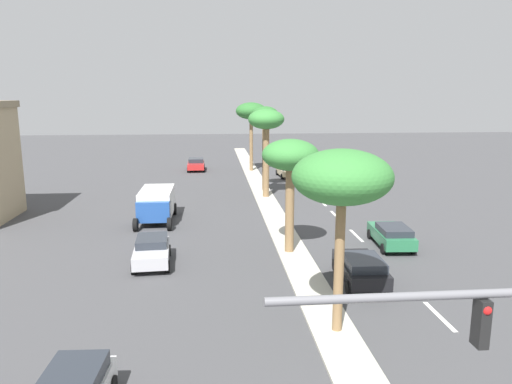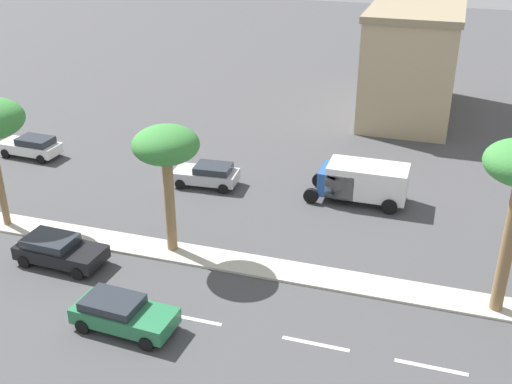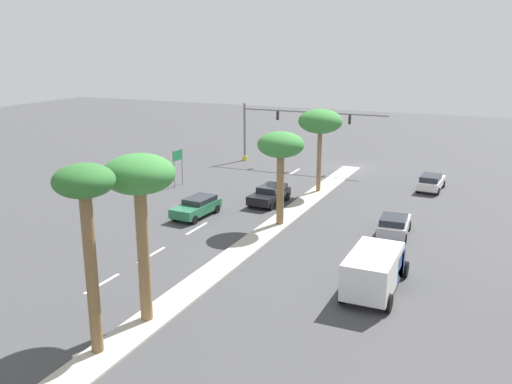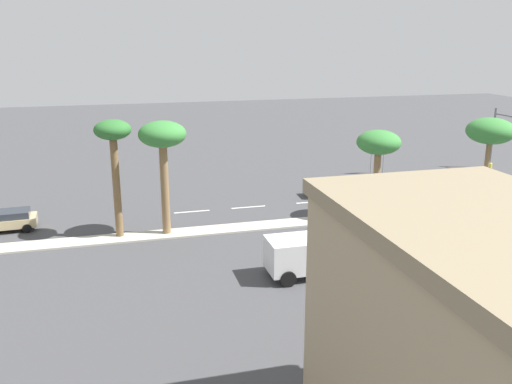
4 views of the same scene
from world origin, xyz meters
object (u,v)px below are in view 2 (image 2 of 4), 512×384
object	(u,v)px
commercial_building	(413,60)
sedan_black_front	(59,250)
palm_tree_outboard	(166,149)
box_truck	(359,181)
sedan_green_far	(122,313)
sedan_silver_center	(208,174)
sedan_white_near	(32,146)

from	to	relation	value
commercial_building	sedan_black_front	bearing A→B (deg)	-26.03
palm_tree_outboard	box_truck	distance (m)	12.59
sedan_green_far	sedan_silver_center	bearing A→B (deg)	-172.73
commercial_building	sedan_black_front	world-z (taller)	commercial_building
commercial_building	box_truck	size ratio (longest dim) A/B	2.34
commercial_building	sedan_silver_center	distance (m)	21.44
sedan_silver_center	sedan_green_far	distance (m)	14.37
commercial_building	sedan_green_far	bearing A→B (deg)	-14.94
palm_tree_outboard	sedan_silver_center	xyz separation A→B (m)	(-7.82, -1.16, -4.85)
commercial_building	sedan_green_far	distance (m)	33.93
palm_tree_outboard	box_truck	world-z (taller)	palm_tree_outboard
box_truck	sedan_black_front	bearing A→B (deg)	-48.56
sedan_silver_center	sedan_white_near	xyz separation A→B (m)	(-0.69, -13.27, 0.01)
commercial_building	palm_tree_outboard	xyz separation A→B (m)	(26.15, -9.36, 1.22)
commercial_building	box_truck	world-z (taller)	commercial_building
sedan_white_near	sedan_silver_center	bearing A→B (deg)	87.01
commercial_building	palm_tree_outboard	size ratio (longest dim) A/B	2.06
palm_tree_outboard	sedan_green_far	xyz separation A→B (m)	(6.44, 0.66, -4.85)
palm_tree_outboard	sedan_black_front	xyz separation A→B (m)	(2.82, -4.79, -4.85)
commercial_building	sedan_green_far	size ratio (longest dim) A/B	3.05
sedan_white_near	box_truck	world-z (taller)	box_truck
sedan_green_far	palm_tree_outboard	bearing A→B (deg)	-174.12
sedan_green_far	box_truck	world-z (taller)	box_truck
sedan_silver_center	commercial_building	bearing A→B (deg)	150.16
commercial_building	palm_tree_outboard	world-z (taller)	commercial_building
commercial_building	sedan_silver_center	size ratio (longest dim) A/B	3.34
sedan_green_far	box_truck	distance (m)	16.79
commercial_building	sedan_green_far	world-z (taller)	commercial_building
commercial_building	sedan_white_near	xyz separation A→B (m)	(17.64, -23.79, -3.61)
sedan_green_far	box_truck	xyz separation A→B (m)	(-15.03, 7.47, 0.54)
commercial_building	sedan_white_near	bearing A→B (deg)	-53.44
commercial_building	box_truck	xyz separation A→B (m)	(17.56, -1.23, -3.09)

